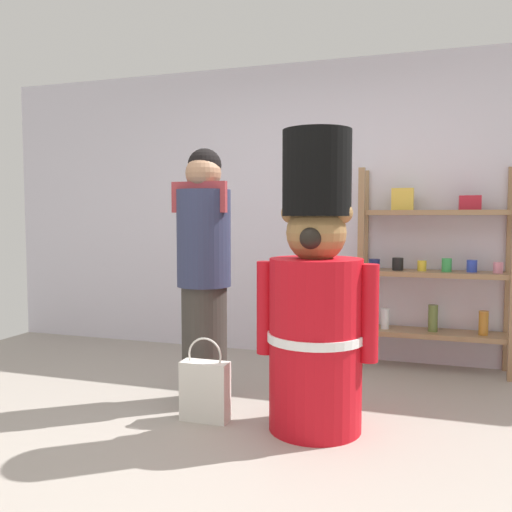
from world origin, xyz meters
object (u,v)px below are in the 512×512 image
object	(u,v)px
teddy_bear_guard	(316,303)
shopping_bag	(205,390)
merchandise_shelf	(433,267)
person_shopper	(204,271)

from	to	relation	value
teddy_bear_guard	shopping_bag	distance (m)	0.87
merchandise_shelf	shopping_bag	size ratio (longest dim) A/B	3.19
teddy_bear_guard	shopping_bag	bearing A→B (deg)	-173.45
person_shopper	merchandise_shelf	bearing A→B (deg)	41.36
teddy_bear_guard	person_shopper	world-z (taller)	teddy_bear_guard
merchandise_shelf	shopping_bag	xyz separation A→B (m)	(-1.31, -1.60, -0.64)
person_shopper	shopping_bag	distance (m)	0.78
person_shopper	shopping_bag	bearing A→B (deg)	-66.29
teddy_bear_guard	shopping_bag	size ratio (longest dim) A/B	3.38
merchandise_shelf	teddy_bear_guard	bearing A→B (deg)	-112.92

